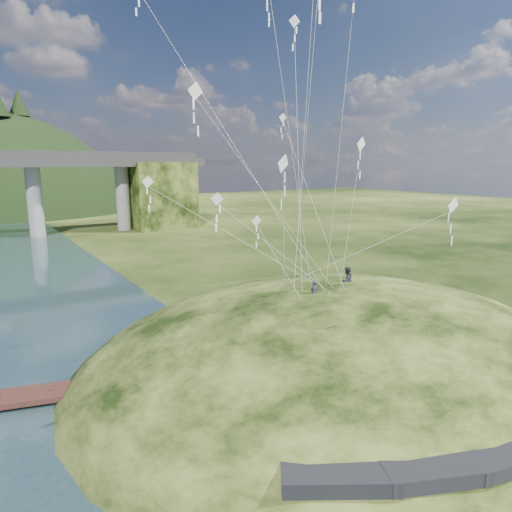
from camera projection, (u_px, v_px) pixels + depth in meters
ground at (254, 414)px, 23.98m from camera, size 320.00×320.00×0.00m
grass_hill at (339, 385)px, 30.17m from camera, size 36.00×32.00×13.00m
wooden_dock at (102, 386)px, 26.17m from camera, size 12.43×5.09×0.88m
kite_flyers at (341, 270)px, 30.85m from camera, size 4.72×1.80×1.96m
kite_swarm at (271, 95)px, 23.90m from camera, size 12.51×16.07×17.11m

